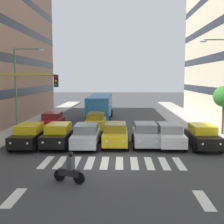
# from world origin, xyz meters

# --- Properties ---
(ground_plane) EXTENTS (180.00, 180.00, 0.00)m
(ground_plane) POSITION_xyz_m (0.00, 0.00, 0.00)
(ground_plane) COLOR #38383A
(crosswalk_markings) EXTENTS (8.55, 2.80, 0.01)m
(crosswalk_markings) POSITION_xyz_m (-0.00, 0.00, 0.00)
(crosswalk_markings) COLOR silver
(crosswalk_markings) RESTS_ON ground_plane
(lane_arrow_0) EXTENTS (0.50, 2.20, 0.01)m
(lane_arrow_0) POSITION_xyz_m (-4.05, 5.50, 0.00)
(lane_arrow_0) COLOR silver
(lane_arrow_0) RESTS_ON ground_plane
(lane_arrow_1) EXTENTS (0.50, 2.20, 0.01)m
(lane_arrow_1) POSITION_xyz_m (4.05, 5.50, 0.00)
(lane_arrow_1) COLOR silver
(lane_arrow_1) RESTS_ON ground_plane
(car_0) EXTENTS (2.02, 4.44, 1.72)m
(car_0) POSITION_xyz_m (-6.50, -4.07, 0.89)
(car_0) COLOR black
(car_0) RESTS_ON ground_plane
(car_1) EXTENTS (2.02, 4.44, 1.72)m
(car_1) POSITION_xyz_m (-4.15, -4.46, 0.89)
(car_1) COLOR silver
(car_1) RESTS_ON ground_plane
(car_2) EXTENTS (2.02, 4.44, 1.72)m
(car_2) POSITION_xyz_m (-2.38, -4.72, 0.89)
(car_2) COLOR #B2B7BC
(car_2) RESTS_ON ground_plane
(car_3) EXTENTS (2.02, 4.44, 1.72)m
(car_3) POSITION_xyz_m (-0.10, -4.66, 0.89)
(car_3) COLOR gold
(car_3) RESTS_ON ground_plane
(car_4) EXTENTS (2.02, 4.44, 1.72)m
(car_4) POSITION_xyz_m (2.05, -4.03, 0.89)
(car_4) COLOR #B2B7BC
(car_4) RESTS_ON ground_plane
(car_5) EXTENTS (2.02, 4.44, 1.72)m
(car_5) POSITION_xyz_m (4.17, -4.17, 0.89)
(car_5) COLOR black
(car_5) RESTS_ON ground_plane
(car_6) EXTENTS (2.02, 4.44, 1.72)m
(car_6) POSITION_xyz_m (6.29, -3.93, 0.89)
(car_6) COLOR black
(car_6) RESTS_ON ground_plane
(car_row2_0) EXTENTS (2.02, 4.44, 1.72)m
(car_row2_0) POSITION_xyz_m (6.31, -11.46, 0.89)
(car_row2_0) COLOR maroon
(car_row2_0) RESTS_ON ground_plane
(car_row2_1) EXTENTS (2.02, 4.44, 1.72)m
(car_row2_1) POSITION_xyz_m (1.98, -11.40, 0.89)
(car_row2_1) COLOR gold
(car_row2_1) RESTS_ON ground_plane
(bus_behind_traffic) EXTENTS (2.78, 10.50, 3.00)m
(bus_behind_traffic) POSITION_xyz_m (2.05, -18.54, 1.86)
(bus_behind_traffic) COLOR #286BAD
(bus_behind_traffic) RESTS_ON ground_plane
(motorcycle_with_rider) EXTENTS (1.63, 0.68, 1.57)m
(motorcycle_with_rider) POSITION_xyz_m (1.97, 3.57, 0.65)
(motorcycle_with_rider) COLOR black
(motorcycle_with_rider) RESTS_ON ground_plane
(traffic_light_gantry) EXTENTS (4.39, 0.36, 5.50)m
(traffic_light_gantry) POSITION_xyz_m (6.45, -0.95, 3.70)
(traffic_light_gantry) COLOR #AD991E
(traffic_light_gantry) RESTS_ON ground_plane
(street_lamp_right) EXTENTS (2.68, 0.28, 7.60)m
(street_lamp_right) POSITION_xyz_m (8.31, -8.29, 4.74)
(street_lamp_right) COLOR #4C6B56
(street_lamp_right) RESTS_ON sidewalk_right
(street_tree_1) EXTENTS (1.87, 1.87, 4.29)m
(street_tree_1) POSITION_xyz_m (-9.58, -9.04, 3.48)
(street_tree_1) COLOR #513823
(street_tree_1) RESTS_ON sidewalk_left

